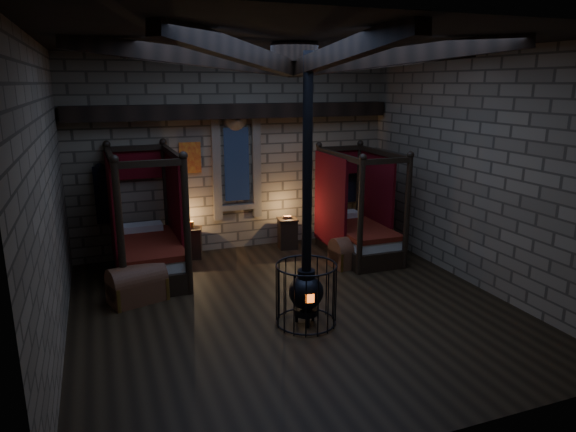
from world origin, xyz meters
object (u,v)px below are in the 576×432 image
object	(u,v)px
bed_right	(357,230)
trunk_right	(352,252)
stove	(306,287)
trunk_left	(137,285)
bed_left	(148,246)

from	to	relation	value
bed_right	trunk_right	bearing A→B (deg)	-123.66
stove	trunk_right	bearing A→B (deg)	58.01
trunk_right	stove	distance (m)	2.84
trunk_right	trunk_left	bearing A→B (deg)	179.41
trunk_left	stove	size ratio (longest dim) A/B	0.26
bed_right	stove	world-z (taller)	stove
bed_left	stove	xyz separation A→B (m)	(2.05, -2.97, 0.00)
trunk_right	bed_left	bearing A→B (deg)	162.88
bed_left	bed_right	bearing A→B (deg)	-4.81
trunk_right	stove	size ratio (longest dim) A/B	0.22
bed_left	bed_right	xyz separation A→B (m)	(4.35, -0.27, -0.04)
bed_left	trunk_right	world-z (taller)	bed_left
bed_right	bed_left	bearing A→B (deg)	177.06
bed_right	trunk_right	distance (m)	0.78
trunk_left	trunk_right	size ratio (longest dim) A/B	1.16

